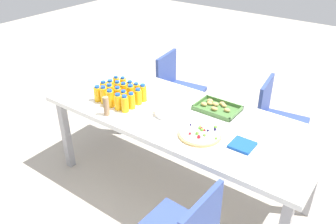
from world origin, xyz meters
name	(u,v)px	position (x,y,z in m)	size (l,w,h in m)	color
ground_plane	(178,187)	(0.00, 0.00, 0.00)	(12.00, 12.00, 0.00)	#B2A899
party_table	(179,121)	(0.00, 0.00, 0.67)	(2.13, 0.85, 0.74)	white
chair_far_left	(176,86)	(-0.58, 0.79, 0.50)	(0.45, 0.45, 0.83)	#33478C
chair_far_right	(276,117)	(0.50, 0.78, 0.50)	(0.45, 0.45, 0.83)	#33478C
juice_bottle_0	(98,94)	(-0.65, -0.21, 0.80)	(0.06, 0.06, 0.13)	#F9AD14
juice_bottle_1	(104,95)	(-0.58, -0.22, 0.81)	(0.06, 0.06, 0.15)	#F9AB14
juice_bottle_2	(110,99)	(-0.50, -0.23, 0.81)	(0.06, 0.06, 0.15)	#FAAE14
juice_bottle_3	(118,102)	(-0.42, -0.22, 0.80)	(0.06, 0.06, 0.13)	#FAAE14
juice_bottle_4	(125,104)	(-0.36, -0.22, 0.80)	(0.06, 0.06, 0.14)	#F9AD14
juice_bottle_5	(104,90)	(-0.66, -0.14, 0.81)	(0.06, 0.06, 0.15)	#F9AD14
juice_bottle_6	(110,93)	(-0.58, -0.15, 0.80)	(0.06, 0.06, 0.14)	#F9AC14
juice_bottle_7	(118,95)	(-0.50, -0.14, 0.80)	(0.06, 0.06, 0.14)	#F9AE14
juice_bottle_8	(124,98)	(-0.43, -0.15, 0.80)	(0.05, 0.05, 0.13)	#FAAD14
juice_bottle_9	(132,101)	(-0.35, -0.15, 0.80)	(0.05, 0.05, 0.14)	#F9AD14
juice_bottle_10	(111,88)	(-0.65, -0.07, 0.80)	(0.06, 0.06, 0.13)	#F9AD14
juice_bottle_11	(118,89)	(-0.57, -0.07, 0.80)	(0.06, 0.06, 0.14)	#FAAE14
juice_bottle_12	(124,91)	(-0.50, -0.07, 0.81)	(0.05, 0.05, 0.15)	#FAAE14
juice_bottle_13	(131,94)	(-0.43, -0.07, 0.81)	(0.06, 0.06, 0.15)	#FAAE14
juice_bottle_14	(138,97)	(-0.35, -0.07, 0.80)	(0.06, 0.06, 0.14)	#F9AC14
juice_bottle_15	(116,84)	(-0.66, 0.01, 0.80)	(0.05, 0.05, 0.14)	#F9AD14
juice_bottle_16	(123,86)	(-0.58, 0.01, 0.81)	(0.05, 0.05, 0.15)	#FAAE14
juice_bottle_17	(130,89)	(-0.50, 0.00, 0.80)	(0.06, 0.06, 0.14)	#F9AB14
juice_bottle_18	(137,91)	(-0.43, 0.00, 0.80)	(0.05, 0.05, 0.14)	#F9AD14
juice_bottle_19	(143,93)	(-0.36, 0.00, 0.81)	(0.06, 0.06, 0.15)	#F9AC14
fruit_pizza	(200,134)	(0.28, -0.16, 0.75)	(0.30, 0.30, 0.05)	tan
snack_tray	(217,108)	(0.20, 0.23, 0.75)	(0.33, 0.24, 0.04)	#477238
plate_stack	(168,112)	(-0.07, -0.06, 0.76)	(0.21, 0.21, 0.04)	silver
napkin_stack	(242,145)	(0.57, -0.11, 0.75)	(0.15, 0.15, 0.02)	#194CA5
cardboard_tube	(106,106)	(-0.43, -0.34, 0.81)	(0.04, 0.04, 0.15)	#9E7A56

